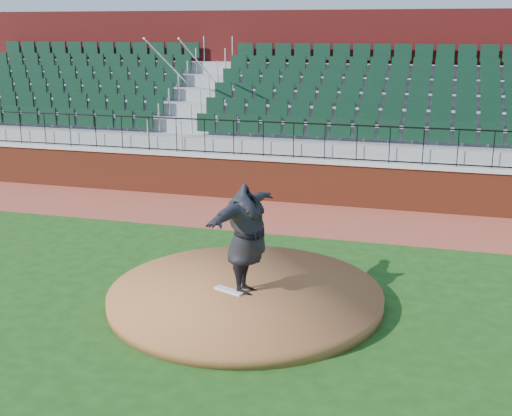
{
  "coord_description": "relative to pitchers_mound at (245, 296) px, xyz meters",
  "views": [
    {
      "loc": [
        3.57,
        -11.08,
        4.91
      ],
      "look_at": [
        0.0,
        1.5,
        1.3
      ],
      "focal_mm": 46.04,
      "sensor_mm": 36.0,
      "label": 1
    }
  ],
  "objects": [
    {
      "name": "concourse_wall",
      "position": [
        -0.32,
        12.86,
        2.62
      ],
      "size": [
        34.0,
        0.5,
        5.5
      ],
      "primitive_type": "cube",
      "color": "maroon",
      "rests_on": "ground"
    },
    {
      "name": "field_wall",
      "position": [
        -0.32,
        7.33,
        0.47
      ],
      "size": [
        34.0,
        0.35,
        1.2
      ],
      "primitive_type": "cube",
      "color": "maroon",
      "rests_on": "ground"
    },
    {
      "name": "wall_railing",
      "position": [
        -0.32,
        7.33,
        1.67
      ],
      "size": [
        34.0,
        0.05,
        1.0
      ],
      "primitive_type": null,
      "color": "black",
      "rests_on": "wall_cap"
    },
    {
      "name": "pitcher",
      "position": [
        0.05,
        -0.09,
        1.14
      ],
      "size": [
        1.01,
        2.56,
        2.03
      ],
      "primitive_type": "imported",
      "rotation": [
        0.0,
        0.0,
        1.43
      ],
      "color": "black",
      "rests_on": "pitchers_mound"
    },
    {
      "name": "warning_track",
      "position": [
        -0.32,
        5.73,
        -0.12
      ],
      "size": [
        34.0,
        3.2,
        0.01
      ],
      "primitive_type": "cube",
      "color": "brown",
      "rests_on": "ground"
    },
    {
      "name": "wall_cap",
      "position": [
        -0.32,
        7.33,
        1.12
      ],
      "size": [
        34.0,
        0.45,
        0.1
      ],
      "primitive_type": "cube",
      "color": "#B7B7B7",
      "rests_on": "field_wall"
    },
    {
      "name": "pitching_rubber",
      "position": [
        -0.26,
        -0.17,
        0.14
      ],
      "size": [
        0.61,
        0.36,
        0.04
      ],
      "primitive_type": "cube",
      "rotation": [
        0.0,
        0.0,
        -0.38
      ],
      "color": "silver",
      "rests_on": "pitchers_mound"
    },
    {
      "name": "pitchers_mound",
      "position": [
        0.0,
        0.0,
        0.0
      ],
      "size": [
        5.04,
        5.04,
        0.25
      ],
      "primitive_type": "cylinder",
      "color": "brown",
      "rests_on": "ground"
    },
    {
      "name": "ground",
      "position": [
        -0.32,
        0.33,
        -0.12
      ],
      "size": [
        90.0,
        90.0,
        0.0
      ],
      "primitive_type": "plane",
      "color": "#164112",
      "rests_on": "ground"
    },
    {
      "name": "seating_stands",
      "position": [
        -0.32,
        10.06,
        2.18
      ],
      "size": [
        34.0,
        5.1,
        4.6
      ],
      "primitive_type": null,
      "color": "gray",
      "rests_on": "ground"
    }
  ]
}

